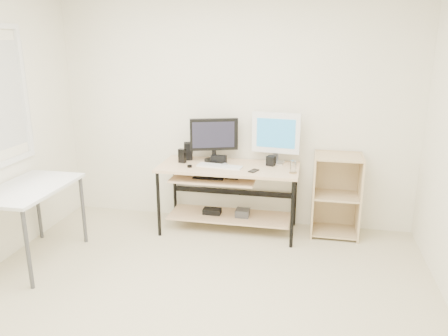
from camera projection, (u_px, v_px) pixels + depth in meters
name	position (u px, v px, depth m)	size (l,w,h in m)	color
room	(166.00, 149.00, 3.04)	(4.01, 4.01, 2.62)	beige
desk	(226.00, 184.00, 4.76)	(1.50, 0.65, 0.75)	beige
side_table	(29.00, 195.00, 4.05)	(0.60, 1.00, 0.75)	white
shelf_unit	(336.00, 194.00, 4.71)	(0.50, 0.40, 0.90)	#D5B885
black_monitor	(214.00, 137.00, 4.79)	(0.52, 0.22, 0.48)	black
white_imac	(276.00, 134.00, 4.71)	(0.53, 0.17, 0.56)	silver
keyboard	(220.00, 166.00, 4.65)	(0.49, 0.14, 0.02)	white
mouse	(225.00, 165.00, 4.68)	(0.06, 0.10, 0.03)	#ABABAF
center_speaker	(219.00, 159.00, 4.79)	(0.17, 0.08, 0.08)	black
speaker_left	(188.00, 151.00, 4.92)	(0.12, 0.12, 0.20)	black
speaker_right	(271.00, 161.00, 4.70)	(0.09, 0.09, 0.10)	black
audio_controller	(182.00, 156.00, 4.79)	(0.08, 0.05, 0.15)	black
volume_puck	(190.00, 166.00, 4.64)	(0.05, 0.05, 0.02)	black
smartphone	(254.00, 171.00, 4.50)	(0.07, 0.13, 0.01)	black
coaster	(293.00, 173.00, 4.44)	(0.08, 0.08, 0.01)	#AD844E
drinking_glass	(293.00, 167.00, 4.42)	(0.06, 0.06, 0.13)	white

